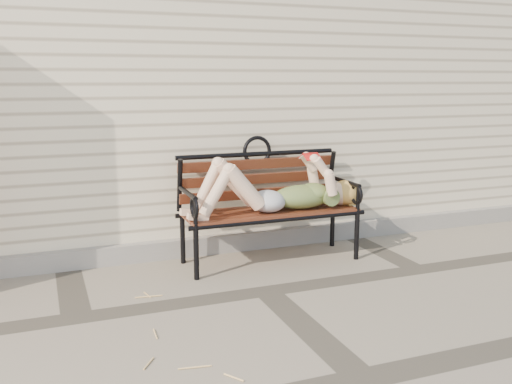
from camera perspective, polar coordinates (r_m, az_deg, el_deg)
name	(u,v)px	position (r m, az deg, el deg)	size (l,w,h in m)	color
ground	(267,291)	(3.98, 1.06, -9.88)	(80.00, 80.00, 0.00)	gray
house_wall	(166,73)	(6.59, -8.97, 11.70)	(8.00, 4.00, 3.00)	beige
foundation_strip	(223,243)	(4.82, -3.30, -5.15)	(8.00, 0.10, 0.15)	gray
garden_bench	(266,192)	(4.55, 1.04, 0.02)	(1.51, 0.60, 0.98)	black
reading_woman	(274,190)	(4.44, 1.77, 0.16)	(1.43, 0.32, 0.45)	#09373F
straw_scatter	(46,338)	(3.50, -20.27, -13.54)	(2.89, 1.77, 0.01)	#E0B46D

